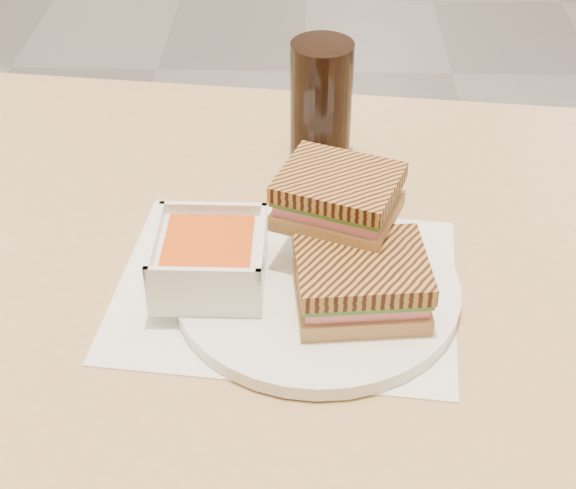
{
  "coord_description": "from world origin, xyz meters",
  "views": [
    {
      "loc": [
        0.03,
        -2.64,
        1.32
      ],
      "look_at": [
        0.01,
        -2.0,
        0.82
      ],
      "focal_mm": 53.4,
      "sensor_mm": 36.0,
      "label": 1
    }
  ],
  "objects_px": {
    "main_table": "(221,315)",
    "panini_lower": "(361,281)",
    "soup_bowl": "(210,261)",
    "cola_glass": "(321,106)",
    "plate": "(317,288)"
  },
  "relations": [
    {
      "from": "main_table",
      "to": "cola_glass",
      "type": "height_order",
      "value": "cola_glass"
    },
    {
      "from": "plate",
      "to": "main_table",
      "type": "bearing_deg",
      "value": 140.73
    },
    {
      "from": "main_table",
      "to": "panini_lower",
      "type": "height_order",
      "value": "panini_lower"
    },
    {
      "from": "soup_bowl",
      "to": "cola_glass",
      "type": "bearing_deg",
      "value": 66.64
    },
    {
      "from": "main_table",
      "to": "soup_bowl",
      "type": "bearing_deg",
      "value": -87.01
    },
    {
      "from": "soup_bowl",
      "to": "cola_glass",
      "type": "distance_m",
      "value": 0.28
    },
    {
      "from": "main_table",
      "to": "plate",
      "type": "bearing_deg",
      "value": -39.27
    },
    {
      "from": "panini_lower",
      "to": "plate",
      "type": "bearing_deg",
      "value": 144.53
    },
    {
      "from": "plate",
      "to": "panini_lower",
      "type": "bearing_deg",
      "value": -35.47
    },
    {
      "from": "soup_bowl",
      "to": "main_table",
      "type": "bearing_deg",
      "value": 92.99
    },
    {
      "from": "main_table",
      "to": "panini_lower",
      "type": "bearing_deg",
      "value": -38.29
    },
    {
      "from": "panini_lower",
      "to": "main_table",
      "type": "bearing_deg",
      "value": 141.71
    },
    {
      "from": "main_table",
      "to": "plate",
      "type": "relative_size",
      "value": 4.42
    },
    {
      "from": "soup_bowl",
      "to": "cola_glass",
      "type": "relative_size",
      "value": 0.69
    },
    {
      "from": "panini_lower",
      "to": "cola_glass",
      "type": "relative_size",
      "value": 0.85
    }
  ]
}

